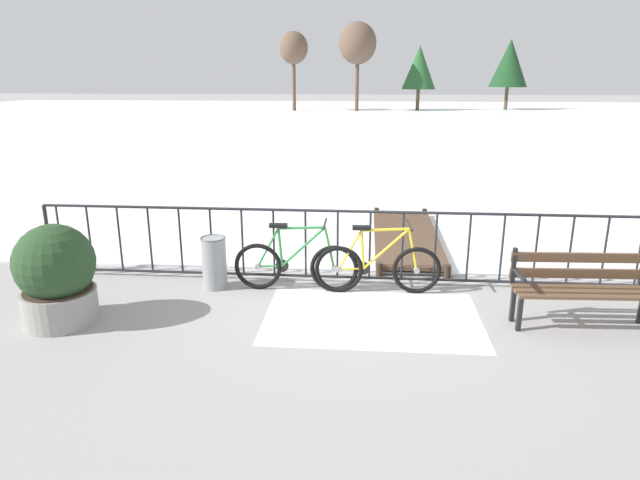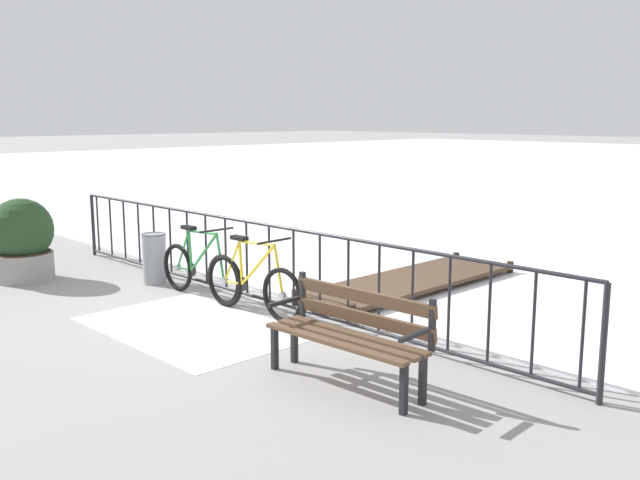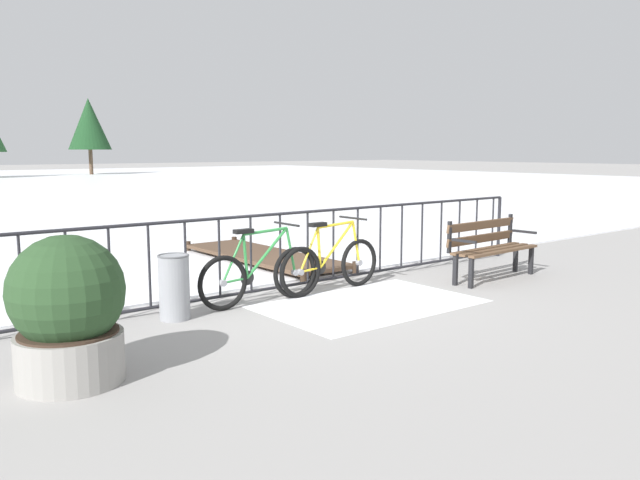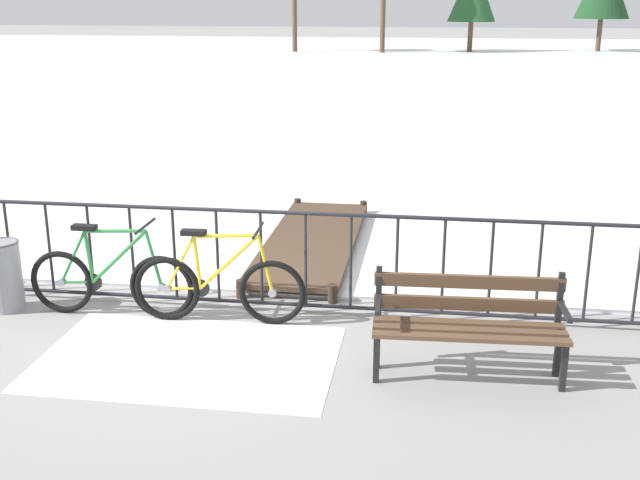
% 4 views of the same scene
% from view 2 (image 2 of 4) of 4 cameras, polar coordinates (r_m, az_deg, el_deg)
% --- Properties ---
extents(ground_plane, '(160.00, 160.00, 0.00)m').
position_cam_2_polar(ground_plane, '(9.12, -5.02, -5.17)').
color(ground_plane, gray).
extents(snow_patch, '(2.63, 1.71, 0.01)m').
position_cam_2_polar(snow_patch, '(8.23, -10.35, -6.96)').
color(snow_patch, white).
rests_on(snow_patch, ground).
extents(railing_fence, '(9.06, 0.06, 1.07)m').
position_cam_2_polar(railing_fence, '(8.99, -5.08, -1.72)').
color(railing_fence, '#232328').
rests_on(railing_fence, ground).
extents(bicycle_near_railing, '(1.71, 0.52, 0.97)m').
position_cam_2_polar(bicycle_near_railing, '(8.56, -5.53, -3.65)').
color(bicycle_near_railing, black).
rests_on(bicycle_near_railing, ground).
extents(bicycle_second, '(1.71, 0.52, 0.97)m').
position_cam_2_polar(bicycle_second, '(9.44, -9.76, -2.46)').
color(bicycle_second, black).
rests_on(bicycle_second, ground).
extents(park_bench, '(1.62, 0.55, 0.89)m').
position_cam_2_polar(park_bench, '(6.33, 2.56, -7.21)').
color(park_bench, brown).
rests_on(park_bench, ground).
extents(planter_with_shrub, '(0.92, 0.92, 1.21)m').
position_cam_2_polar(planter_with_shrub, '(11.16, -23.10, 0.00)').
color(planter_with_shrub, gray).
rests_on(planter_with_shrub, ground).
extents(trash_bin, '(0.35, 0.35, 0.73)m').
position_cam_2_polar(trash_bin, '(10.38, -13.33, -1.44)').
color(trash_bin, gray).
rests_on(trash_bin, ground).
extents(wooden_dock, '(1.10, 3.64, 0.20)m').
position_cam_2_polar(wooden_dock, '(9.94, 7.52, -3.24)').
color(wooden_dock, '#4C3828').
rests_on(wooden_dock, ground).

